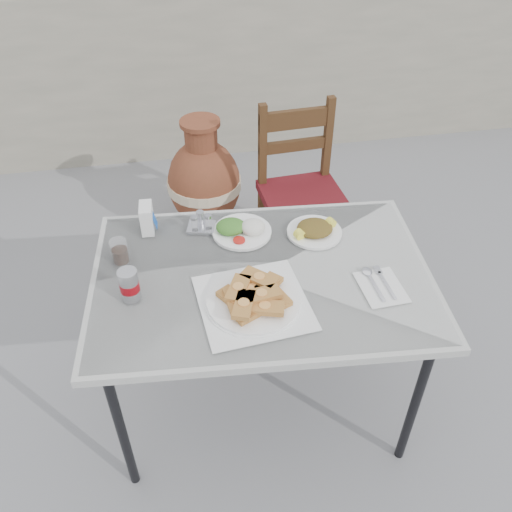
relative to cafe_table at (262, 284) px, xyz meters
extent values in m
plane|color=slate|center=(0.17, -0.09, -0.73)|extent=(80.00, 80.00, 0.00)
cylinder|color=black|center=(-0.59, -0.30, -0.36)|extent=(0.04, 0.04, 0.73)
cylinder|color=black|center=(0.53, -0.40, -0.36)|extent=(0.04, 0.04, 0.73)
cylinder|color=black|center=(-0.53, 0.40, -0.36)|extent=(0.04, 0.04, 0.73)
cylinder|color=black|center=(0.59, 0.30, -0.36)|extent=(0.04, 0.04, 0.73)
cube|color=white|center=(0.00, 0.00, 0.03)|extent=(1.35, 0.97, 0.03)
cube|color=white|center=(0.00, 0.00, 0.05)|extent=(1.31, 0.93, 0.01)
cube|color=white|center=(-0.06, -0.15, 0.06)|extent=(0.41, 0.41, 0.00)
cylinder|color=white|center=(-0.06, -0.15, 0.07)|extent=(0.33, 0.33, 0.02)
cylinder|color=white|center=(-0.06, -0.15, 0.06)|extent=(0.34, 0.34, 0.01)
cylinder|color=white|center=(-0.03, 0.26, 0.06)|extent=(0.24, 0.24, 0.01)
ellipsoid|color=silver|center=(0.01, 0.25, 0.09)|extent=(0.10, 0.10, 0.06)
ellipsoid|color=#21651C|center=(-0.08, 0.27, 0.09)|extent=(0.12, 0.11, 0.05)
cylinder|color=red|center=(-0.06, 0.19, 0.07)|extent=(0.05, 0.05, 0.01)
cylinder|color=white|center=(0.26, 0.20, 0.06)|extent=(0.23, 0.23, 0.01)
ellipsoid|color=#1D701C|center=(0.26, 0.20, 0.08)|extent=(0.15, 0.14, 0.04)
cylinder|color=#F8EF43|center=(0.19, 0.17, 0.08)|extent=(0.05, 0.04, 0.04)
cylinder|color=#F8EF43|center=(0.33, 0.22, 0.08)|extent=(0.05, 0.04, 0.04)
cylinder|color=silver|center=(-0.48, -0.04, 0.12)|extent=(0.07, 0.07, 0.13)
cylinder|color=#AA0C15|center=(-0.48, -0.04, 0.11)|extent=(0.07, 0.07, 0.04)
cylinder|color=silver|center=(-0.48, -0.04, 0.18)|extent=(0.06, 0.06, 0.00)
cylinder|color=white|center=(-0.52, 0.17, 0.10)|extent=(0.07, 0.07, 0.10)
cylinder|color=black|center=(-0.52, 0.17, 0.08)|extent=(0.06, 0.06, 0.06)
cube|color=white|center=(-0.41, 0.35, 0.11)|extent=(0.05, 0.10, 0.12)
cube|color=blue|center=(-0.38, 0.35, 0.10)|extent=(0.02, 0.05, 0.07)
cube|color=silver|center=(-0.19, 0.32, 0.06)|extent=(0.13, 0.12, 0.01)
cylinder|color=white|center=(-0.22, 0.30, 0.10)|extent=(0.03, 0.03, 0.07)
cylinder|color=white|center=(-0.17, 0.30, 0.10)|extent=(0.03, 0.03, 0.07)
cylinder|color=silver|center=(-0.19, 0.34, 0.10)|extent=(0.03, 0.03, 0.06)
cube|color=white|center=(0.42, -0.16, 0.06)|extent=(0.16, 0.20, 0.00)
cube|color=silver|center=(0.39, -0.16, 0.06)|extent=(0.02, 0.15, 0.00)
ellipsoid|color=silver|center=(0.39, -0.07, 0.06)|extent=(0.04, 0.05, 0.01)
cube|color=silver|center=(0.44, -0.15, 0.06)|extent=(0.02, 0.15, 0.00)
cube|color=silver|center=(0.43, -0.07, 0.06)|extent=(0.03, 0.04, 0.00)
cube|color=#3D2410|center=(0.23, 0.67, -0.50)|extent=(0.04, 0.04, 0.46)
cube|color=#3D2410|center=(0.60, 0.70, -0.50)|extent=(0.04, 0.04, 0.46)
cube|color=#3D2410|center=(0.21, 1.04, -0.50)|extent=(0.04, 0.04, 0.46)
cube|color=#3D2410|center=(0.57, 1.07, -0.50)|extent=(0.04, 0.04, 0.46)
cube|color=#5A1216|center=(0.40, 0.87, -0.24)|extent=(0.46, 0.46, 0.05)
cube|color=#3D2410|center=(0.21, 1.04, -0.01)|extent=(0.04, 0.04, 0.51)
cube|color=#3D2410|center=(0.57, 1.07, -0.01)|extent=(0.04, 0.04, 0.51)
cube|color=#3D2410|center=(0.39, 1.05, 0.14)|extent=(0.41, 0.06, 0.10)
cube|color=#3D2410|center=(0.39, 1.05, -0.01)|extent=(0.41, 0.06, 0.06)
cylinder|color=brown|center=(-0.10, 1.31, -0.68)|extent=(0.34, 0.34, 0.08)
ellipsoid|color=brown|center=(-0.10, 1.31, -0.36)|extent=(0.44, 0.44, 0.55)
cylinder|color=beige|center=(-0.10, 1.31, -0.36)|extent=(0.45, 0.45, 0.06)
cylinder|color=brown|center=(-0.10, 1.31, -0.05)|extent=(0.19, 0.19, 0.17)
cylinder|color=brown|center=(-0.10, 1.31, 0.04)|extent=(0.23, 0.23, 0.03)
cube|color=#A49C89|center=(0.17, 2.41, -0.13)|extent=(6.00, 0.25, 1.20)
camera|label=1|loc=(-0.30, -1.49, 1.42)|focal=38.00mm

